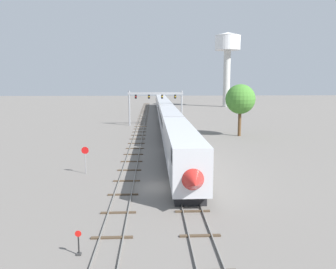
{
  "coord_description": "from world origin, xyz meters",
  "views": [
    {
      "loc": [
        -0.93,
        -29.64,
        9.62
      ],
      "look_at": [
        1.0,
        12.0,
        3.0
      ],
      "focal_mm": 35.85,
      "sensor_mm": 36.0,
      "label": 1
    }
  ],
  "objects_px": {
    "signal_gantry": "(156,100)",
    "switch_stand": "(79,246)",
    "water_tower": "(227,49)",
    "stop_sign": "(85,156)",
    "passenger_train": "(165,111)",
    "trackside_tree_left": "(240,99)"
  },
  "relations": [
    {
      "from": "water_tower",
      "to": "switch_stand",
      "type": "xyz_separation_m",
      "value": [
        -32.4,
        -110.05,
        -21.19
      ]
    },
    {
      "from": "water_tower",
      "to": "trackside_tree_left",
      "type": "bearing_deg",
      "value": -100.46
    },
    {
      "from": "water_tower",
      "to": "trackside_tree_left",
      "type": "distance_m",
      "value": 72.15
    },
    {
      "from": "signal_gantry",
      "to": "switch_stand",
      "type": "bearing_deg",
      "value": -94.95
    },
    {
      "from": "trackside_tree_left",
      "to": "water_tower",
      "type": "bearing_deg",
      "value": 79.54
    },
    {
      "from": "passenger_train",
      "to": "switch_stand",
      "type": "relative_size",
      "value": 78.71
    },
    {
      "from": "passenger_train",
      "to": "water_tower",
      "type": "relative_size",
      "value": 4.15
    },
    {
      "from": "water_tower",
      "to": "stop_sign",
      "type": "xyz_separation_m",
      "value": [
        -35.3,
        -93.11,
        -19.84
      ]
    },
    {
      "from": "switch_stand",
      "to": "trackside_tree_left",
      "type": "distance_m",
      "value": 45.57
    },
    {
      "from": "passenger_train",
      "to": "stop_sign",
      "type": "xyz_separation_m",
      "value": [
        -10.0,
        -46.28,
        -0.74
      ]
    },
    {
      "from": "water_tower",
      "to": "passenger_train",
      "type": "bearing_deg",
      "value": -118.38
    },
    {
      "from": "passenger_train",
      "to": "switch_stand",
      "type": "xyz_separation_m",
      "value": [
        -7.1,
        -63.22,
        -2.09
      ]
    },
    {
      "from": "signal_gantry",
      "to": "water_tower",
      "type": "bearing_deg",
      "value": 62.97
    },
    {
      "from": "stop_sign",
      "to": "trackside_tree_left",
      "type": "height_order",
      "value": "trackside_tree_left"
    },
    {
      "from": "switch_stand",
      "to": "passenger_train",
      "type": "bearing_deg",
      "value": 83.59
    },
    {
      "from": "passenger_train",
      "to": "switch_stand",
      "type": "bearing_deg",
      "value": -96.41
    },
    {
      "from": "stop_sign",
      "to": "trackside_tree_left",
      "type": "relative_size",
      "value": 0.31
    },
    {
      "from": "switch_stand",
      "to": "trackside_tree_left",
      "type": "bearing_deg",
      "value": 64.29
    },
    {
      "from": "switch_stand",
      "to": "signal_gantry",
      "type": "bearing_deg",
      "value": 85.05
    },
    {
      "from": "signal_gantry",
      "to": "water_tower",
      "type": "height_order",
      "value": "water_tower"
    },
    {
      "from": "stop_sign",
      "to": "trackside_tree_left",
      "type": "distance_m",
      "value": 33.05
    },
    {
      "from": "passenger_train",
      "to": "trackside_tree_left",
      "type": "height_order",
      "value": "trackside_tree_left"
    }
  ]
}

